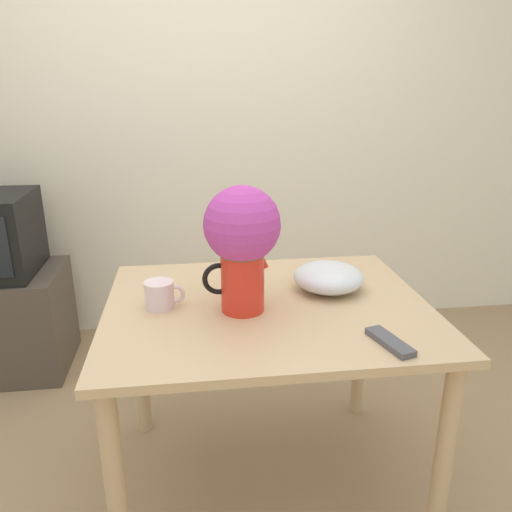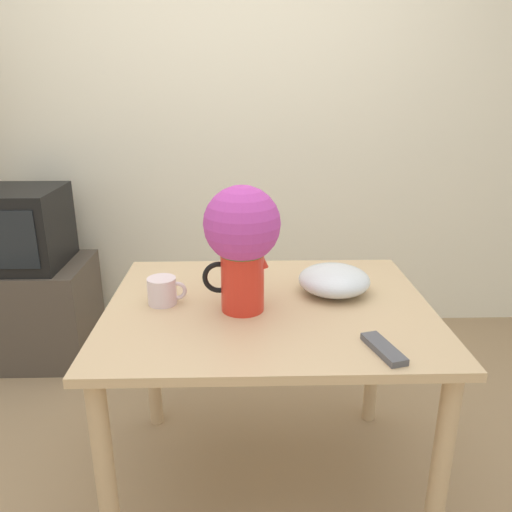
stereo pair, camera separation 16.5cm
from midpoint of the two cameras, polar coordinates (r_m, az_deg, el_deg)
wall_back at (r=3.09m, az=-7.84°, el=14.80°), size 8.00×0.05×2.60m
table at (r=1.82m, az=-1.35°, el=-8.89°), size 1.13×0.92×0.79m
flower_vase at (r=1.63m, az=-4.51°, el=2.06°), size 0.26×0.25×0.43m
coffee_mug at (r=1.76m, az=-13.55°, el=-4.39°), size 0.14×0.10×0.10m
white_bowl at (r=1.87m, az=5.80°, el=-2.45°), size 0.26×0.26×0.10m
remote_control at (r=1.53m, az=12.06°, el=-9.65°), size 0.10×0.19×0.02m
tv_stand at (r=3.12m, az=-27.92°, el=-6.65°), size 0.62×0.51×0.57m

